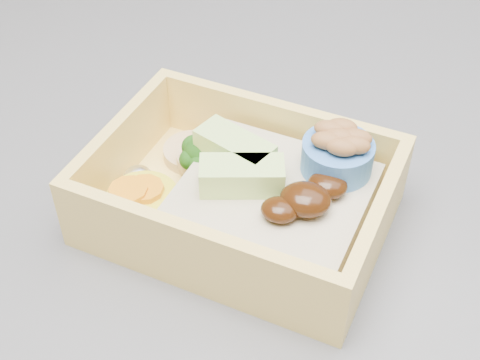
# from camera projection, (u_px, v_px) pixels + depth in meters

# --- Properties ---
(bento_box) EXTENTS (0.21, 0.17, 0.07)m
(bento_box) POSITION_uv_depth(u_px,v_px,m) (250.00, 194.00, 0.43)
(bento_box) COLOR #FBD468
(bento_box) RESTS_ON island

